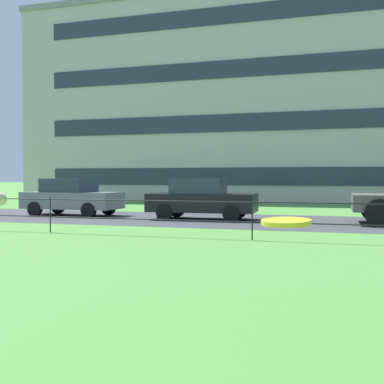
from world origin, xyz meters
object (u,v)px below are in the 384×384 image
(apartment_building_background, at_px, (267,108))
(car_grey_center, at_px, (72,197))
(frisbee, at_px, (286,222))
(car_black_left, at_px, (201,199))

(apartment_building_background, bearing_deg, car_grey_center, -106.45)
(frisbee, height_order, car_grey_center, car_grey_center)
(frisbee, relative_size, apartment_building_background, 0.01)
(car_black_left, distance_m, apartment_building_background, 19.86)
(frisbee, bearing_deg, apartment_building_background, 97.90)
(frisbee, distance_m, apartment_building_background, 34.23)
(car_grey_center, bearing_deg, apartment_building_background, 73.55)
(frisbee, distance_m, car_black_left, 15.25)
(car_grey_center, bearing_deg, frisbee, -55.43)
(apartment_building_background, bearing_deg, car_black_left, -89.65)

